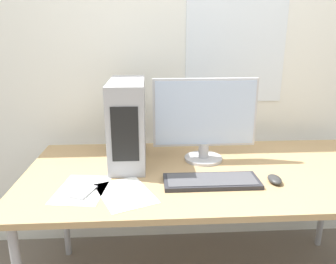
# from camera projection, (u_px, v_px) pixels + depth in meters

# --- Properties ---
(wall_back) EXTENTS (8.00, 0.07, 2.70)m
(wall_back) POSITION_uv_depth(u_px,v_px,m) (197.00, 46.00, 2.08)
(wall_back) COLOR silver
(wall_back) RESTS_ON ground_plane
(desk) EXTENTS (1.89, 0.91, 0.75)m
(desk) POSITION_uv_depth(u_px,v_px,m) (209.00, 178.00, 1.71)
(desk) COLOR tan
(desk) RESTS_ON ground_plane
(pc_tower) EXTENTS (0.18, 0.46, 0.44)m
(pc_tower) POSITION_uv_depth(u_px,v_px,m) (128.00, 122.00, 1.75)
(pc_tower) COLOR #9E9EA3
(pc_tower) RESTS_ON desk
(monitor_main) EXTENTS (0.56, 0.21, 0.46)m
(monitor_main) POSITION_uv_depth(u_px,v_px,m) (205.00, 118.00, 1.76)
(monitor_main) COLOR #B7B7BC
(monitor_main) RESTS_ON desk
(keyboard) EXTENTS (0.45, 0.17, 0.02)m
(keyboard) POSITION_uv_depth(u_px,v_px,m) (211.00, 181.00, 1.54)
(keyboard) COLOR #28282D
(keyboard) RESTS_ON desk
(mouse) EXTENTS (0.06, 0.10, 0.03)m
(mouse) POSITION_uv_depth(u_px,v_px,m) (275.00, 179.00, 1.55)
(mouse) COLOR #2D2D2D
(mouse) RESTS_ON desk
(cell_phone) EXTENTS (0.11, 0.15, 0.01)m
(cell_phone) POSITION_uv_depth(u_px,v_px,m) (84.00, 192.00, 1.45)
(cell_phone) COLOR #99999E
(cell_phone) RESTS_ON desk
(paper_sheet_left) EXTENTS (0.25, 0.32, 0.00)m
(paper_sheet_left) POSITION_uv_depth(u_px,v_px,m) (82.00, 189.00, 1.48)
(paper_sheet_left) COLOR white
(paper_sheet_left) RESTS_ON desk
(paper_sheet_front) EXTENTS (0.31, 0.35, 0.00)m
(paper_sheet_front) POSITION_uv_depth(u_px,v_px,m) (125.00, 193.00, 1.45)
(paper_sheet_front) COLOR white
(paper_sheet_front) RESTS_ON desk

